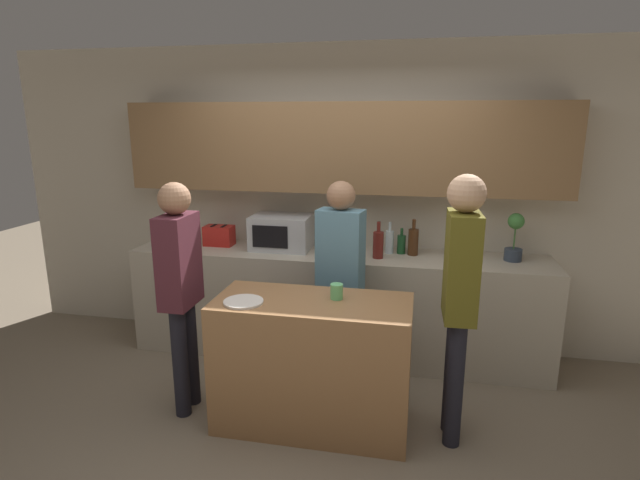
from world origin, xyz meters
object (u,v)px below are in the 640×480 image
potted_plant (515,237)px  person_right (340,268)px  bottle_0 (378,244)px  plate_on_island (243,302)px  microwave (282,232)px  toaster (219,236)px  person_left (460,287)px  bottle_1 (389,241)px  bottle_2 (401,244)px  person_center (180,280)px  cup_0 (337,292)px  bottle_3 (413,241)px

potted_plant → person_right: 1.47m
potted_plant → bottle_0: 1.10m
person_right → plate_on_island: bearing=62.2°
potted_plant → microwave: bearing=-180.0°
toaster → person_left: bearing=-28.5°
bottle_1 → bottle_2: size_ratio=1.23×
person_center → person_right: (1.03, 0.56, -0.02)m
bottle_2 → cup_0: 1.19m
microwave → toaster: microwave is taller
person_center → microwave: bearing=160.3°
microwave → plate_on_island: 1.29m
potted_plant → person_right: person_right is taller
bottle_0 → person_right: 0.52m
plate_on_island → bottle_0: bearing=55.9°
plate_on_island → person_left: 1.38m
cup_0 → bottle_2: bearing=71.7°
person_center → person_right: size_ratio=1.02×
person_right → toaster: bearing=-16.2°
bottle_2 → person_left: bearing=-70.5°
plate_on_island → cup_0: 0.61m
bottle_1 → bottle_3: bottle_3 is taller
bottle_0 → plate_on_island: (-0.77, -1.14, -0.14)m
cup_0 → plate_on_island: bearing=-161.5°
plate_on_island → person_left: (1.36, 0.16, 0.14)m
bottle_2 → toaster: bearing=-178.5°
microwave → person_left: person_left is taller
plate_on_island → person_left: bearing=6.7°
potted_plant → bottle_1: (-1.01, 0.03, -0.09)m
microwave → person_center: person_center is taller
bottle_1 → person_center: (-1.35, -1.18, -0.05)m
cup_0 → bottle_1: bearing=76.3°
plate_on_island → person_right: (0.52, 0.69, 0.05)m
bottle_1 → person_center: person_center is taller
bottle_0 → person_right: person_right is taller
potted_plant → bottle_0: size_ratio=1.28×
person_left → bottle_3: bearing=13.6°
cup_0 → person_left: person_left is taller
toaster → plate_on_island: toaster is taller
toaster → person_center: bearing=-80.5°
bottle_2 → person_left: 1.23m
potted_plant → cup_0: 1.68m
cup_0 → person_center: person_center is taller
bottle_3 → person_center: 1.94m
bottle_0 → bottle_1: size_ratio=1.13×
plate_on_island → potted_plant: bearing=34.5°
microwave → person_left: (1.46, -1.12, -0.03)m
bottle_3 → microwave: bearing=-179.2°
bottle_1 → bottle_0: bearing=-116.0°
bottle_0 → bottle_1: bottle_0 is taller
bottle_0 → bottle_2: bottle_0 is taller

